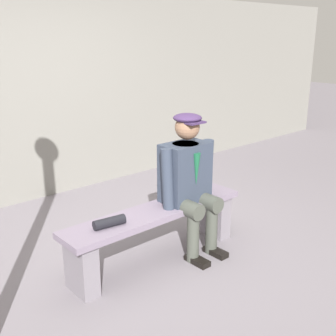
% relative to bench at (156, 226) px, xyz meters
% --- Properties ---
extents(ground_plane, '(30.00, 30.00, 0.00)m').
position_rel_bench_xyz_m(ground_plane, '(0.00, 0.00, -0.33)').
color(ground_plane, slate).
extents(bench, '(1.78, 0.36, 0.49)m').
position_rel_bench_xyz_m(bench, '(0.00, 0.00, 0.00)').
color(bench, slate).
rests_on(bench, ground).
extents(seated_man, '(0.60, 0.55, 1.29)m').
position_rel_bench_xyz_m(seated_man, '(-0.34, 0.05, 0.39)').
color(seated_man, '#31394A').
rests_on(seated_man, ground).
extents(rolled_magazine, '(0.27, 0.11, 0.08)m').
position_rel_bench_xyz_m(rolled_magazine, '(0.50, 0.03, 0.19)').
color(rolled_magazine, black).
rests_on(rolled_magazine, bench).
extents(stadium_wall, '(12.00, 0.24, 2.47)m').
position_rel_bench_xyz_m(stadium_wall, '(0.00, -2.24, 0.90)').
color(stadium_wall, gray).
rests_on(stadium_wall, ground).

